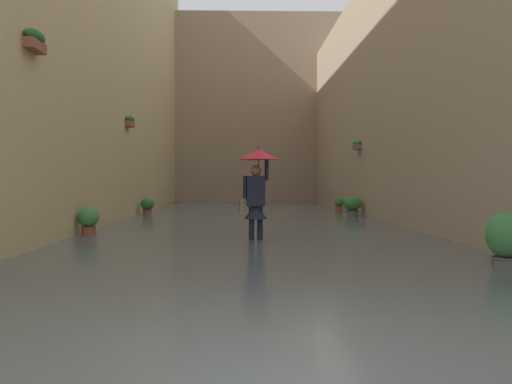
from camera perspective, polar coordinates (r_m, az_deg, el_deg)
The scene contains 11 objects.
ground_plane at distance 18.78m, azimuth -0.53°, elevation -3.15°, with size 73.32×73.32×0.00m, color slate.
flood_water at distance 18.77m, azimuth -0.53°, elevation -2.92°, with size 8.90×35.33×0.15m, color #515B60.
building_facade_left at distance 19.66m, azimuth 14.26°, elevation 9.64°, with size 2.04×33.33×8.65m.
building_facade_right at distance 20.05m, azimuth -15.49°, elevation 16.92°, with size 2.04×33.33×13.75m.
building_facade_far at distance 34.54m, azimuth -0.97°, elevation 7.98°, with size 11.70×1.80×11.05m, color gray.
person_wading at distance 12.32m, azimuth 0.09°, elevation 1.26°, with size 0.89×0.89×2.13m.
potted_plant_mid_left at distance 21.10m, azimuth 9.37°, elevation -1.34°, with size 0.66×0.66×0.86m.
potted_plant_far_right at distance 13.88m, azimuth -15.99°, elevation -2.74°, with size 0.48×0.48×0.81m.
potted_plant_near_right at distance 21.59m, azimuth -10.53°, elevation -1.42°, with size 0.50×0.50×0.76m.
potted_plant_near_left at distance 23.58m, azimuth 8.08°, elevation -1.30°, with size 0.36×0.36×0.74m.
potted_plant_far_left at distance 9.22m, azimuth 23.28°, elevation -4.39°, with size 0.61×0.61×0.94m.
Camera 1 is at (0.32, 4.06, 1.40)m, focal length 41.07 mm.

